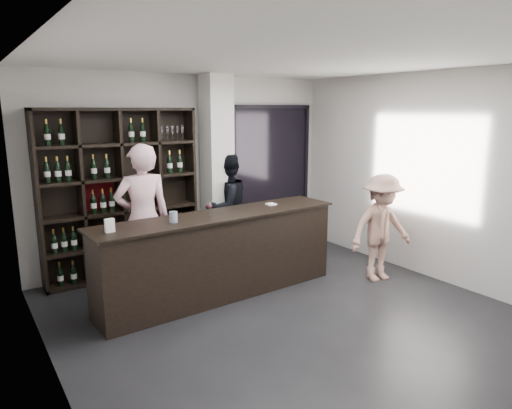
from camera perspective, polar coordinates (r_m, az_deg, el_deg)
floor at (r=5.40m, az=5.20°, el=-14.40°), size 5.00×5.50×0.01m
wine_shelf at (r=6.71m, az=-16.52°, el=1.21°), size 2.20×0.35×2.40m
structural_column at (r=7.16m, az=-4.87°, el=4.34°), size 0.40×0.40×2.90m
glass_panel at (r=7.99m, az=1.94°, el=4.79°), size 1.60×0.08×2.10m
tasting_counter at (r=5.89m, az=-4.42°, el=-6.34°), size 3.30×0.68×1.09m
taster_pink at (r=6.10m, az=-13.93°, el=-1.79°), size 0.77×0.55×1.96m
taster_black at (r=7.22m, az=-3.73°, el=-0.36°), size 1.00×0.88×1.71m
customer at (r=6.60m, az=15.38°, el=-2.83°), size 1.06×0.72×1.51m
wine_glass at (r=5.69m, az=-5.86°, el=-0.42°), size 0.10×0.10×0.18m
spit_cup at (r=5.38m, az=-10.29°, el=-1.55°), size 0.11×0.11×0.13m
napkin_stack at (r=6.28m, az=1.89°, el=0.03°), size 0.12×0.12×0.02m
card_stand at (r=5.12m, az=-17.83°, el=-2.52°), size 0.10×0.06×0.15m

